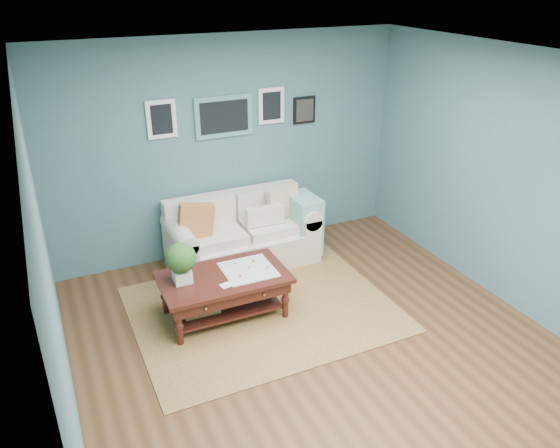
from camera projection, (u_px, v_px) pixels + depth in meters
room_shell at (328, 223)px, 4.71m from camera, size 5.00×5.02×2.70m
area_rug at (263, 309)px, 5.91m from camera, size 2.71×2.17×0.01m
loveseat at (247, 233)px, 6.75m from camera, size 1.84×0.84×0.95m
coffee_table at (217, 284)px, 5.63m from camera, size 1.32×0.78×0.92m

